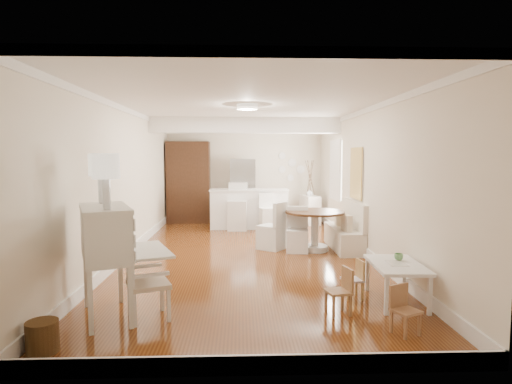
{
  "coord_description": "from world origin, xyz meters",
  "views": [
    {
      "loc": [
        -0.12,
        -8.06,
        1.91
      ],
      "look_at": [
        0.18,
        0.3,
        1.19
      ],
      "focal_mm": 30.0,
      "sensor_mm": 36.0,
      "label": 1
    }
  ],
  "objects": [
    {
      "name": "room",
      "position": [
        0.04,
        0.32,
        1.98
      ],
      "size": [
        9.0,
        9.04,
        2.82
      ],
      "color": "brown",
      "rests_on": "ground"
    },
    {
      "name": "secretary_bureau",
      "position": [
        -1.7,
        -3.08,
        0.66
      ],
      "size": [
        1.36,
        1.37,
        1.33
      ],
      "primitive_type": "cube",
      "rotation": [
        0.0,
        0.0,
        0.39
      ],
      "color": "silver",
      "rests_on": "ground"
    },
    {
      "name": "gustavian_armchair",
      "position": [
        -1.2,
        -3.14,
        0.43
      ],
      "size": [
        0.64,
        0.64,
        0.86
      ],
      "primitive_type": "cube",
      "rotation": [
        0.0,
        0.0,
        1.95
      ],
      "color": "silver",
      "rests_on": "ground"
    },
    {
      "name": "wicker_basket",
      "position": [
        -2.05,
        -3.97,
        0.15
      ],
      "size": [
        0.4,
        0.4,
        0.31
      ],
      "primitive_type": "cylinder",
      "rotation": [
        0.0,
        0.0,
        -0.41
      ],
      "color": "#4D3318",
      "rests_on": "ground"
    },
    {
      "name": "kids_table",
      "position": [
        1.9,
        -2.69,
        0.26
      ],
      "size": [
        0.66,
        1.06,
        0.51
      ],
      "primitive_type": "cube",
      "rotation": [
        0.0,
        0.0,
        -0.05
      ],
      "color": "white",
      "rests_on": "ground"
    },
    {
      "name": "kids_chair_a",
      "position": [
        1.05,
        -3.09,
        0.29
      ],
      "size": [
        0.33,
        0.33,
        0.57
      ],
      "primitive_type": "cube",
      "rotation": [
        0.0,
        0.0,
        -1.35
      ],
      "color": "#9C7047",
      "rests_on": "ground"
    },
    {
      "name": "kids_chair_b",
      "position": [
        1.37,
        -2.52,
        0.26
      ],
      "size": [
        0.29,
        0.29,
        0.52
      ],
      "primitive_type": "cube",
      "rotation": [
        0.0,
        0.0,
        -1.43
      ],
      "color": "tan",
      "rests_on": "ground"
    },
    {
      "name": "kids_chair_c",
      "position": [
        1.64,
        -3.69,
        0.26
      ],
      "size": [
        0.34,
        0.34,
        0.53
      ],
      "primitive_type": "cube",
      "rotation": [
        0.0,
        0.0,
        0.42
      ],
      "color": "#986845",
      "rests_on": "ground"
    },
    {
      "name": "banquette",
      "position": [
        1.99,
        0.5,
        0.49
      ],
      "size": [
        0.52,
        1.6,
        0.98
      ],
      "primitive_type": "cube",
      "color": "silver",
      "rests_on": "ground"
    },
    {
      "name": "dining_table",
      "position": [
        1.36,
        0.35,
        0.4
      ],
      "size": [
        1.2,
        1.2,
        0.8
      ],
      "primitive_type": "cylinder",
      "rotation": [
        0.0,
        0.0,
        -0.02
      ],
      "color": "#482B17",
      "rests_on": "ground"
    },
    {
      "name": "slip_chair_near",
      "position": [
        1.0,
        0.27,
        0.45
      ],
      "size": [
        0.48,
        0.49,
        0.89
      ],
      "primitive_type": "cube",
      "rotation": [
        0.0,
        0.0,
        -0.13
      ],
      "color": "white",
      "rests_on": "ground"
    },
    {
      "name": "slip_chair_far",
      "position": [
        0.51,
        0.55,
        0.48
      ],
      "size": [
        0.66,
        0.65,
        0.97
      ],
      "primitive_type": "cube",
      "rotation": [
        0.0,
        0.0,
        -2.2
      ],
      "color": "white",
      "rests_on": "ground"
    },
    {
      "name": "breakfast_counter",
      "position": [
        0.1,
        3.1,
        0.52
      ],
      "size": [
        2.05,
        0.65,
        1.03
      ],
      "primitive_type": "cube",
      "color": "white",
      "rests_on": "ground"
    },
    {
      "name": "bar_stool_left",
      "position": [
        -0.2,
        2.8,
        0.6
      ],
      "size": [
        0.51,
        0.51,
        1.21
      ],
      "primitive_type": "cube",
      "rotation": [
        0.0,
        0.0,
        -0.07
      ],
      "color": "silver",
      "rests_on": "ground"
    },
    {
      "name": "bar_stool_right",
      "position": [
        0.56,
        2.56,
        0.48
      ],
      "size": [
        0.46,
        0.46,
        0.96
      ],
      "primitive_type": "cube",
      "rotation": [
        0.0,
        0.0,
        0.22
      ],
      "color": "white",
      "rests_on": "ground"
    },
    {
      "name": "pantry_cabinet",
      "position": [
        -1.6,
        4.18,
        1.15
      ],
      "size": [
        1.2,
        0.6,
        2.3
      ],
      "primitive_type": "cube",
      "color": "#381E11",
      "rests_on": "ground"
    },
    {
      "name": "fridge",
      "position": [
        0.3,
        4.15,
        0.9
      ],
      "size": [
        0.75,
        0.65,
        1.8
      ],
      "primitive_type": "imported",
      "color": "silver",
      "rests_on": "ground"
    },
    {
      "name": "sideboard",
      "position": [
        1.82,
        3.76,
        0.4
      ],
      "size": [
        0.51,
        0.88,
        0.79
      ],
      "primitive_type": "cube",
      "rotation": [
        0.0,
        0.0,
        0.18
      ],
      "color": "white",
      "rests_on": "ground"
    },
    {
      "name": "pencil_cup",
      "position": [
        1.99,
        -2.53,
        0.56
      ],
      "size": [
        0.14,
        0.14,
        0.09
      ],
      "primitive_type": "imported",
      "rotation": [
        0.0,
        0.0,
        -0.31
      ],
      "color": "#64A25E",
      "rests_on": "kids_table"
    },
    {
      "name": "branch_vase",
      "position": [
        1.8,
        3.74,
        0.88
      ],
      "size": [
        0.2,
        0.2,
        0.18
      ],
      "primitive_type": "imported",
      "rotation": [
        0.0,
        0.0,
        0.19
      ],
      "color": "white",
      "rests_on": "sideboard"
    }
  ]
}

